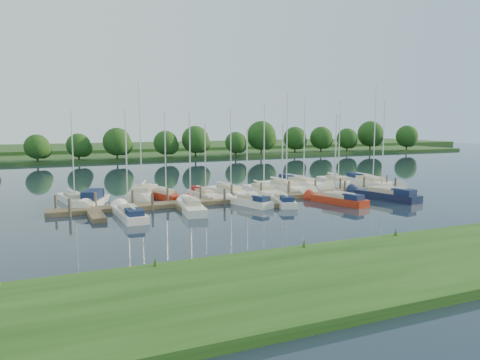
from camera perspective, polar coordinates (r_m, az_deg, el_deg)
name	(u,v)px	position (r m, az deg, el deg)	size (l,w,h in m)	color
ground	(291,214)	(41.84, 6.19, -4.14)	(260.00, 260.00, 0.00)	#182331
near_bank	(431,260)	(29.48, 22.23, -8.96)	(90.00, 10.00, 0.50)	#1B4212
dock	(255,199)	(48.15, 1.81, -2.37)	(40.00, 6.00, 0.40)	#4D3D2B
mooring_pilings	(250,194)	(49.09, 1.24, -1.72)	(38.24, 2.84, 2.00)	#473D33
far_shore	(129,155)	(112.62, -13.39, 2.95)	(180.00, 30.00, 0.60)	#224018
distant_hill	(112,148)	(137.20, -15.35, 3.78)	(220.00, 40.00, 1.40)	#335927
treeline	(143,141)	(99.38, -11.71, 4.64)	(144.86, 10.29, 8.16)	#38281C
sailboat_n_0	(74,200)	(49.90, -19.56, -2.37)	(2.86, 7.61, 9.59)	white
motorboat	(92,202)	(47.64, -17.56, -2.59)	(3.82, 6.19, 1.91)	white
sailboat_n_2	(142,195)	(51.61, -11.83, -1.79)	(5.13, 10.13, 12.88)	white
sailboat_n_3	(165,196)	(50.27, -9.14, -1.97)	(3.83, 7.47, 9.59)	maroon
sailboat_n_4	(204,195)	(50.43, -4.39, -1.83)	(2.13, 6.46, 8.24)	white
sailboat_n_5	(229,194)	(51.43, -1.31, -1.67)	(3.30, 7.89, 10.15)	white
sailboat_n_6	(263,193)	(52.21, 2.81, -1.54)	(2.38, 8.28, 10.62)	white
sailboat_n_7	(285,188)	(55.69, 5.51, -1.03)	(3.07, 9.37, 11.78)	white
sailboat_n_8	(301,184)	(59.82, 7.48, -0.44)	(3.44, 9.25, 11.59)	white
sailboat_n_9	(337,183)	(61.49, 11.77, -0.37)	(3.24, 8.88, 11.22)	white
sailboat_n_10	(371,183)	(62.56, 15.65, -0.32)	(3.09, 10.62, 13.28)	white
sailboat_s_0	(129,214)	(41.16, -13.38, -4.05)	(1.96, 7.59, 9.62)	white
sailboat_s_1	(191,208)	(42.95, -5.98, -3.46)	(2.63, 7.43, 9.59)	white
sailboat_s_2	(249,202)	(45.62, 1.14, -2.75)	(2.82, 6.01, 7.84)	white
sailboat_s_3	(283,201)	(46.66, 5.23, -2.57)	(3.07, 6.58, 8.41)	white
sailboat_s_4	(337,200)	(47.82, 11.80, -2.44)	(3.21, 7.23, 9.25)	maroon
sailboat_s_5	(385,196)	(51.77, 17.26, -1.87)	(3.54, 8.48, 10.81)	#111938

